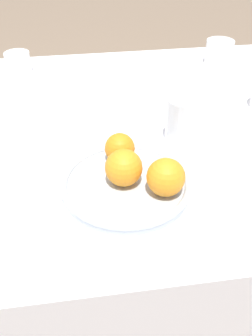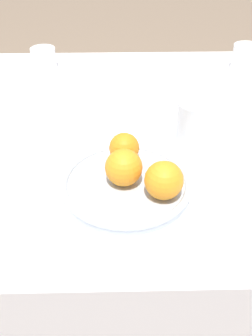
# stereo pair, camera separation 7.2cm
# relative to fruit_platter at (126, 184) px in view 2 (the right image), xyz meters

# --- Properties ---
(ground_plane) EXTENTS (12.00, 12.00, 0.00)m
(ground_plane) POSITION_rel_fruit_platter_xyz_m (-0.07, 0.23, -0.74)
(ground_plane) COLOR #7A6651
(table) EXTENTS (1.43, 0.92, 0.73)m
(table) POSITION_rel_fruit_platter_xyz_m (-0.07, 0.23, -0.38)
(table) COLOR white
(table) RESTS_ON ground_plane
(fruit_platter) EXTENTS (0.25, 0.25, 0.02)m
(fruit_platter) POSITION_rel_fruit_platter_xyz_m (0.00, 0.00, 0.00)
(fruit_platter) COLOR #B2BCC6
(fruit_platter) RESTS_ON table
(orange_0) EXTENTS (0.07, 0.07, 0.07)m
(orange_0) POSITION_rel_fruit_platter_xyz_m (-0.00, 0.00, 0.04)
(orange_0) COLOR orange
(orange_0) RESTS_ON fruit_platter
(orange_1) EXTENTS (0.06, 0.06, 0.06)m
(orange_1) POSITION_rel_fruit_platter_xyz_m (-0.00, 0.07, 0.03)
(orange_1) COLOR orange
(orange_1) RESTS_ON fruit_platter
(orange_2) EXTENTS (0.07, 0.07, 0.07)m
(orange_2) POSITION_rel_fruit_platter_xyz_m (0.07, -0.04, 0.04)
(orange_2) COLOR orange
(orange_2) RESTS_ON fruit_platter
(water_glass) EXTENTS (0.07, 0.07, 0.11)m
(water_glass) POSITION_rel_fruit_platter_xyz_m (0.15, 0.15, 0.04)
(water_glass) COLOR silver
(water_glass) RESTS_ON table
(cup_1) EXTENTS (0.07, 0.07, 0.06)m
(cup_1) POSITION_rel_fruit_platter_xyz_m (-0.24, 0.58, 0.02)
(cup_1) COLOR white
(cup_1) RESTS_ON table
(cup_2) EXTENTS (0.08, 0.08, 0.07)m
(cup_2) POSITION_rel_fruit_platter_xyz_m (0.37, 0.55, 0.02)
(cup_2) COLOR white
(cup_2) RESTS_ON table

